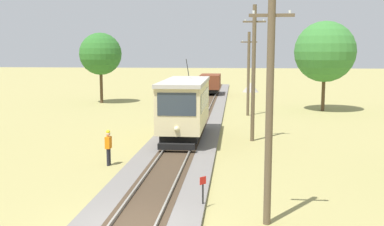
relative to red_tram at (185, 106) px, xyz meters
name	(u,v)px	position (x,y,z in m)	size (l,w,h in m)	color
sleeper_bed	(134,226)	(0.00, -14.65, -2.01)	(2.04, 120.00, 0.01)	#423323
rail_left	(111,223)	(-0.72, -14.65, -1.94)	(0.07, 120.00, 0.14)	gray
rail_right	(156,225)	(0.72, -14.65, -1.94)	(0.07, 120.00, 0.14)	gray
red_tram	(185,106)	(0.00, 0.00, 0.00)	(2.60, 8.54, 4.79)	beige
freight_car	(210,83)	(0.00, 28.60, -0.64)	(2.40, 5.20, 2.31)	brown
utility_pole_foreground	(270,106)	(4.21, -13.64, 1.72)	(1.40, 0.33, 7.64)	brown
utility_pole_near_tram	(253,73)	(4.21, 0.15, 2.08)	(1.40, 0.60, 8.35)	brown
utility_pole_mid	(248,73)	(4.21, 11.40, 1.49)	(1.40, 0.54, 7.18)	brown
trackside_signal_marker	(203,191)	(2.01, -12.33, -1.53)	(0.21, 0.21, 1.18)	black
gravel_pile	(251,87)	(5.13, 34.02, -1.55)	(2.22, 2.22, 1.28)	#9E998E
track_worker	(108,146)	(-3.06, -6.56, -1.21)	(0.27, 0.40, 1.78)	black
tree_left_near	(325,52)	(11.26, 15.26, 3.29)	(5.60, 5.60, 8.29)	#4C3823
tree_right_far	(100,54)	(-11.16, 19.58, 3.03)	(4.45, 4.45, 7.46)	#4C3823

